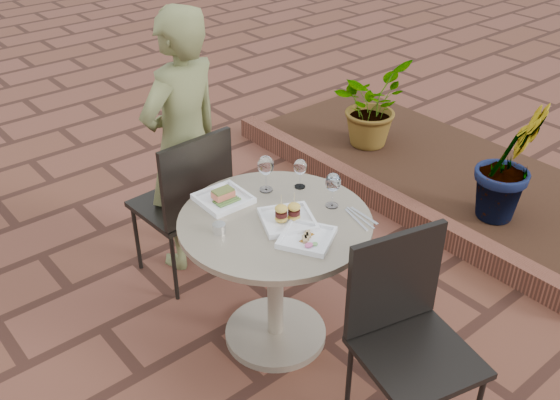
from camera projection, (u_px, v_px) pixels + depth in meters
ground at (213, 335)px, 3.25m from camera, size 60.00×60.00×0.00m
cafe_table at (275, 261)px, 2.99m from camera, size 0.90×0.90×0.73m
chair_far at (188, 196)px, 3.38m from camera, size 0.46×0.46×0.93m
chair_near at (406, 324)px, 2.53m from camera, size 0.53×0.53×0.93m
diner at (184, 144)px, 3.44m from camera, size 0.62×0.48×1.53m
plate_salmon at (224, 198)px, 2.99m from camera, size 0.24×0.24×0.06m
plate_sliders at (288, 217)px, 2.82m from camera, size 0.31×0.31×0.15m
plate_tuna at (307, 238)px, 2.71m from camera, size 0.30×0.30×0.03m
wine_glass_right at (333, 183)px, 2.89m from camera, size 0.07×0.07×0.18m
wine_glass_mid at (266, 166)px, 3.01m from camera, size 0.08×0.08×0.19m
wine_glass_far at (300, 168)px, 3.05m from camera, size 0.07×0.07×0.15m
steel_ramekin at (219, 228)px, 2.76m from camera, size 0.07×0.07×0.04m
cutlery_set at (360, 218)px, 2.87m from camera, size 0.12×0.22×0.00m
planter_curb at (380, 197)px, 4.28m from camera, size 0.12×3.00×0.15m
mulch_bed at (442, 171)px, 4.68m from camera, size 1.30×3.00×0.06m
potted_plant_a at (370, 104)px, 4.85m from camera, size 0.74×0.69×0.66m
potted_plant_b at (509, 162)px, 3.91m from camera, size 0.46×0.39×0.78m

